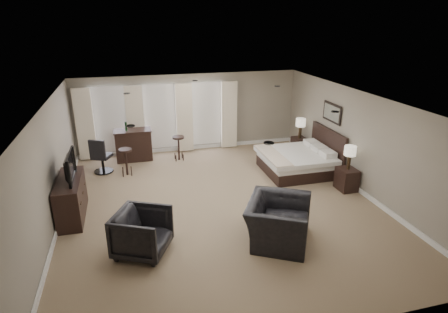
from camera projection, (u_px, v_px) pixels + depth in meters
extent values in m
cube|color=#7F6A50|center=(220.00, 204.00, 9.28)|extent=(7.60, 8.60, 0.04)
cube|color=silver|center=(220.00, 101.00, 8.36)|extent=(7.60, 8.60, 0.04)
cube|color=gray|center=(189.00, 113.00, 12.66)|extent=(7.50, 0.04, 2.60)
cube|color=gray|center=(299.00, 263.00, 4.98)|extent=(7.50, 0.04, 2.60)
cube|color=gray|center=(49.00, 171.00, 7.92)|extent=(0.04, 8.50, 2.60)
cube|color=gray|center=(360.00, 142.00, 9.72)|extent=(0.04, 8.50, 2.60)
cube|color=silver|center=(110.00, 120.00, 12.00)|extent=(1.15, 0.04, 2.05)
cube|color=silver|center=(160.00, 117.00, 12.39)|extent=(1.15, 0.04, 2.05)
cube|color=silver|center=(207.00, 113.00, 12.77)|extent=(1.15, 0.04, 2.05)
cube|color=beige|center=(85.00, 124.00, 11.74)|extent=(0.55, 0.12, 2.30)
cube|color=beige|center=(135.00, 121.00, 12.11)|extent=(0.55, 0.12, 2.30)
cube|color=beige|center=(184.00, 118.00, 12.49)|extent=(0.55, 0.12, 2.30)
cube|color=beige|center=(229.00, 115.00, 12.87)|extent=(0.55, 0.12, 2.30)
cube|color=silver|center=(294.00, 152.00, 10.95)|extent=(1.99, 1.90, 1.27)
cube|color=black|center=(347.00, 179.00, 9.97)|extent=(0.45, 0.55, 0.59)
cube|color=black|center=(299.00, 146.00, 12.60)|extent=(0.42, 0.51, 0.55)
cube|color=beige|center=(349.00, 158.00, 9.75)|extent=(0.31, 0.31, 0.64)
cube|color=beige|center=(300.00, 128.00, 12.38)|extent=(0.32, 0.32, 0.66)
cube|color=slate|center=(332.00, 113.00, 10.82)|extent=(0.04, 0.96, 0.56)
cube|color=black|center=(71.00, 198.00, 8.55)|extent=(0.52, 1.62, 0.94)
imported|color=black|center=(68.00, 177.00, 8.36)|extent=(0.62, 1.08, 0.14)
imported|color=black|center=(278.00, 215.00, 7.58)|extent=(1.47, 1.65, 1.21)
imported|color=black|center=(142.00, 231.00, 7.22)|extent=(1.23, 1.26, 0.99)
cube|color=black|center=(134.00, 145.00, 11.97)|extent=(1.16, 0.60, 1.01)
cube|color=black|center=(126.00, 162.00, 10.85)|extent=(0.42, 0.42, 0.80)
cube|color=black|center=(179.00, 148.00, 12.00)|extent=(0.46, 0.46, 0.79)
cube|color=black|center=(102.00, 155.00, 10.99)|extent=(0.73, 0.73, 1.08)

